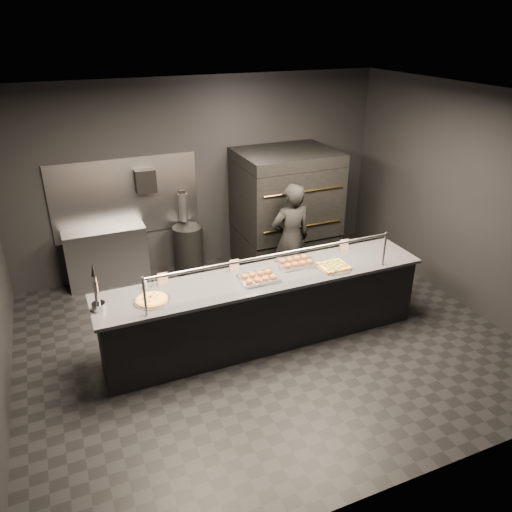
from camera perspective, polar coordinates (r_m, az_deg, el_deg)
name	(u,v)px	position (r m, az deg, el deg)	size (l,w,h in m)	color
room	(262,231)	(5.84, 0.65, 2.84)	(6.04, 6.00, 3.00)	black
service_counter	(265,308)	(6.28, 0.99, -6.01)	(4.10, 0.78, 1.37)	black
pizza_oven	(285,209)	(8.07, 3.35, 5.38)	(1.50, 1.23, 1.91)	black
prep_shelf	(107,257)	(7.94, -16.62, -0.11)	(1.20, 0.35, 0.90)	#99999E
towel_dispenser	(145,181)	(7.70, -12.54, 8.38)	(0.30, 0.20, 0.35)	black
fire_extinguisher	(183,207)	(7.98, -8.35, 5.60)	(0.14, 0.14, 0.51)	#B2B2B7
beer_tap	(97,297)	(5.57, -17.69, -4.48)	(0.14, 0.21, 0.55)	silver
round_pizza	(152,300)	(5.65, -11.81, -4.93)	(0.41, 0.41, 0.03)	silver
slider_tray_a	(259,277)	(5.96, 0.33, -2.47)	(0.48, 0.38, 0.07)	silver
slider_tray_b	(296,262)	(6.35, 4.59, -0.69)	(0.54, 0.47, 0.07)	silver
square_pizza	(334,266)	(6.32, 8.86, -1.18)	(0.44, 0.44, 0.05)	silver
condiment_jar	(147,284)	(5.92, -12.37, -3.19)	(0.13, 0.05, 0.09)	silver
tent_cards	(251,262)	(6.23, -0.53, -0.71)	(2.60, 0.04, 0.15)	white
trash_bin	(189,250)	(8.07, -7.71, 0.74)	(0.47, 0.47, 0.78)	black
worker	(291,240)	(7.25, 3.97, 1.88)	(0.62, 0.40, 1.68)	black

